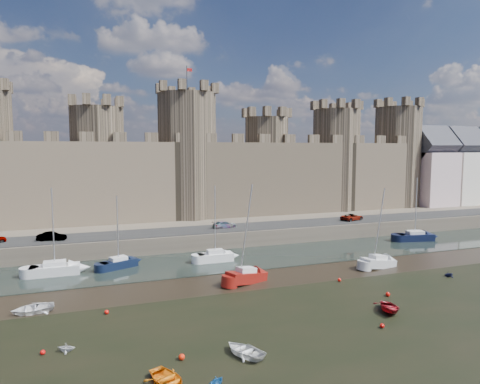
# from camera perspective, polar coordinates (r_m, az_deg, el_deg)

# --- Properties ---
(ground) EXTENTS (160.00, 160.00, 0.00)m
(ground) POSITION_cam_1_polar(r_m,az_deg,el_deg) (37.93, 7.24, -18.02)
(ground) COLOR black
(ground) RESTS_ON ground
(seaweed_patch) EXTENTS (70.00, 34.00, 0.01)m
(seaweed_patch) POSITION_cam_1_polar(r_m,az_deg,el_deg) (33.23, 12.30, -21.72)
(seaweed_patch) COLOR black
(seaweed_patch) RESTS_ON ground
(water_channel) EXTENTS (160.00, 12.00, 0.08)m
(water_channel) POSITION_cam_1_polar(r_m,az_deg,el_deg) (59.12, -3.50, -9.19)
(water_channel) COLOR black
(water_channel) RESTS_ON ground
(quay) EXTENTS (160.00, 60.00, 2.50)m
(quay) POSITION_cam_1_polar(r_m,az_deg,el_deg) (93.31, -9.72, -2.98)
(quay) COLOR #4C443A
(quay) RESTS_ON ground
(road) EXTENTS (160.00, 7.00, 0.10)m
(road) POSITION_cam_1_polar(r_m,az_deg,el_deg) (67.99, -5.88, -5.07)
(road) COLOR black
(road) RESTS_ON quay
(castle) EXTENTS (108.50, 11.00, 29.00)m
(castle) POSITION_cam_1_polar(r_m,az_deg,el_deg) (80.42, -8.79, 3.11)
(castle) COLOR #42382B
(castle) RESTS_ON quay
(townhouses) EXTENTS (35.50, 9.05, 18.13)m
(townhouses) POSITION_cam_1_polar(r_m,az_deg,el_deg) (116.50, 28.93, 2.72)
(townhouses) COLOR beige
(townhouses) RESTS_ON quay
(car_1) EXTENTS (4.02, 2.09, 1.26)m
(car_1) POSITION_cam_1_polar(r_m,az_deg,el_deg) (65.38, -23.82, -5.45)
(car_1) COLOR gray
(car_1) RESTS_ON quay
(car_2) EXTENTS (4.28, 2.46, 1.17)m
(car_2) POSITION_cam_1_polar(r_m,az_deg,el_deg) (69.51, -2.06, -4.36)
(car_2) COLOR gray
(car_2) RESTS_ON quay
(car_3) EXTENTS (4.90, 3.27, 1.25)m
(car_3) POSITION_cam_1_polar(r_m,az_deg,el_deg) (79.21, 14.71, -3.27)
(car_3) COLOR gray
(car_3) RESTS_ON quay
(sailboat_0) EXTENTS (5.67, 2.20, 10.60)m
(sailboat_0) POSITION_cam_1_polar(r_m,az_deg,el_deg) (57.20, -23.45, -9.37)
(sailboat_0) COLOR silver
(sailboat_0) RESTS_ON ground
(sailboat_1) EXTENTS (4.99, 3.53, 9.33)m
(sailboat_1) POSITION_cam_1_polar(r_m,az_deg,el_deg) (57.61, -15.89, -9.07)
(sailboat_1) COLOR black
(sailboat_1) RESTS_ON ground
(sailboat_2) EXTENTS (4.79, 1.90, 10.30)m
(sailboat_2) POSITION_cam_1_polar(r_m,az_deg,el_deg) (58.69, -3.32, -8.51)
(sailboat_2) COLOR white
(sailboat_2) RESTS_ON ground
(sailboat_3) EXTENTS (6.31, 3.43, 10.48)m
(sailboat_3) POSITION_cam_1_polar(r_m,az_deg,el_deg) (77.28, 22.28, -5.48)
(sailboat_3) COLOR black
(sailboat_3) RESTS_ON ground
(sailboat_4) EXTENTS (5.21, 3.41, 11.36)m
(sailboat_4) POSITION_cam_1_polar(r_m,az_deg,el_deg) (49.89, 0.85, -11.09)
(sailboat_4) COLOR maroon
(sailboat_4) RESTS_ON ground
(sailboat_5) EXTENTS (5.03, 2.57, 10.37)m
(sailboat_5) POSITION_cam_1_polar(r_m,az_deg,el_deg) (58.78, 17.93, -8.84)
(sailboat_5) COLOR silver
(sailboat_5) RESTS_ON ground
(dinghy_0) EXTENTS (3.39, 3.94, 0.69)m
(dinghy_0) POSITION_cam_1_polar(r_m,az_deg,el_deg) (30.70, -9.65, -23.41)
(dinghy_0) COLOR orange
(dinghy_0) RESTS_ON ground
(dinghy_1) EXTENTS (1.95, 1.94, 0.78)m
(dinghy_1) POSITION_cam_1_polar(r_m,az_deg,el_deg) (30.01, -3.15, -23.96)
(dinghy_1) COLOR #155194
(dinghy_1) RESTS_ON ground
(dinghy_2) EXTENTS (3.66, 4.17, 0.72)m
(dinghy_2) POSITION_cam_1_polar(r_m,az_deg,el_deg) (33.82, 0.60, -20.39)
(dinghy_2) COLOR silver
(dinghy_2) RESTS_ON ground
(dinghy_3) EXTENTS (1.48, 1.35, 0.67)m
(dinghy_3) POSITION_cam_1_polar(r_m,az_deg,el_deg) (36.74, -22.13, -18.66)
(dinghy_3) COLOR silver
(dinghy_3) RESTS_ON ground
(dinghy_4) EXTENTS (3.87, 4.29, 0.73)m
(dinghy_4) POSITION_cam_1_polar(r_m,az_deg,el_deg) (43.75, 19.26, -14.49)
(dinghy_4) COLOR maroon
(dinghy_4) RESTS_ON ground
(dinghy_6) EXTENTS (3.94, 3.01, 0.76)m
(dinghy_6) POSITION_cam_1_polar(r_m,az_deg,el_deg) (45.67, -25.92, -13.86)
(dinghy_6) COLOR white
(dinghy_6) RESTS_ON ground
(dinghy_7) EXTENTS (1.34, 1.16, 0.69)m
(dinghy_7) POSITION_cam_1_polar(r_m,az_deg,el_deg) (57.81, 26.07, -9.81)
(dinghy_7) COLOR black
(dinghy_7) RESTS_ON ground
(buoy_0) EXTENTS (0.38, 0.38, 0.38)m
(buoy_0) POSITION_cam_1_polar(r_m,az_deg,el_deg) (37.01, -24.81, -18.83)
(buoy_0) COLOR red
(buoy_0) RESTS_ON ground
(buoy_1) EXTENTS (0.41, 0.41, 0.41)m
(buoy_1) POSITION_cam_1_polar(r_m,az_deg,el_deg) (42.98, -17.35, -15.03)
(buoy_1) COLOR #FF130B
(buoy_1) RESTS_ON ground
(buoy_2) EXTENTS (0.40, 0.40, 0.40)m
(buoy_2) POSITION_cam_1_polar(r_m,az_deg,el_deg) (40.17, 18.42, -16.57)
(buoy_2) COLOR red
(buoy_2) RESTS_ON ground
(buoy_3) EXTENTS (0.40, 0.40, 0.40)m
(buoy_3) POSITION_cam_1_polar(r_m,az_deg,el_deg) (51.68, 13.12, -11.35)
(buoy_3) COLOR #FC140B
(buoy_3) RESTS_ON ground
(buoy_4) EXTENTS (0.46, 0.46, 0.46)m
(buoy_4) POSITION_cam_1_polar(r_m,az_deg,el_deg) (33.49, -7.79, -20.97)
(buoy_4) COLOR red
(buoy_4) RESTS_ON ground
(buoy_5) EXTENTS (0.47, 0.47, 0.47)m
(buoy_5) POSITION_cam_1_polar(r_m,az_deg,el_deg) (48.15, 19.10, -12.76)
(buoy_5) COLOR red
(buoy_5) RESTS_ON ground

